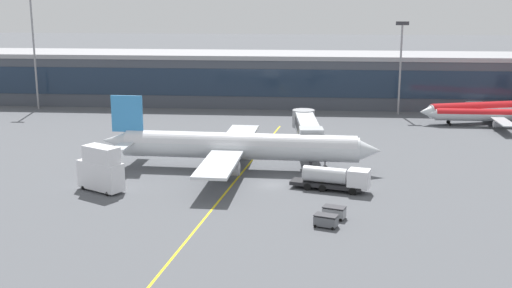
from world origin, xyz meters
name	(u,v)px	position (x,y,z in m)	size (l,w,h in m)	color
ground_plane	(271,185)	(0.00, 0.00, 0.00)	(700.00, 700.00, 0.00)	#515459
apron_lead_in_line	(236,180)	(-5.23, 2.00, 0.00)	(0.30, 80.00, 0.01)	yellow
terminal_building	(318,79)	(7.10, 69.28, 6.20)	(169.67, 17.87, 12.37)	#424751
main_airliner	(238,146)	(-5.60, 7.95, 3.69)	(43.19, 34.27, 11.11)	silver
jet_bridge	(307,128)	(4.78, 17.78, 4.70)	(5.26, 19.15, 6.39)	#B2B7BC
fuel_tanker	(335,178)	(8.88, -1.96, 1.75)	(11.08, 5.28, 3.25)	#232326
catering_lift	(101,169)	(-22.91, -4.79, 3.07)	(7.14, 5.57, 6.30)	white
baggage_cart_0	(326,220)	(7.33, -16.29, 0.78)	(3.01, 2.33, 1.48)	#595B60
baggage_cart_1	(334,212)	(8.37, -13.27, 0.78)	(3.01, 2.33, 1.48)	gray
commuter_jet_far	(492,115)	(42.06, 44.98, 2.36)	(26.65, 21.09, 6.93)	#B2B7BC
commuter_jet_near	(497,108)	(44.39, 50.39, 2.82)	(34.18, 27.64, 8.33)	silver
apron_light_mast_0	(34,44)	(-58.22, 57.32, 15.01)	(2.80, 0.50, 25.97)	gray
apron_light_mast_2	(401,60)	(24.95, 57.32, 12.15)	(2.80, 0.50, 20.45)	gray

